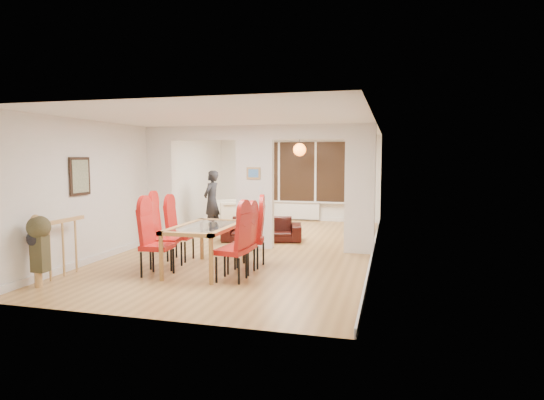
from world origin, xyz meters
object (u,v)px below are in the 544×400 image
at_px(sofa, 262,229).
at_px(bowl, 272,222).
at_px(dining_table, 206,248).
at_px(armchair, 231,214).
at_px(person, 212,201).
at_px(coffee_table, 281,227).
at_px(dining_chair_la, 157,241).
at_px(television, 358,221).
at_px(dining_chair_ra, 231,245).
at_px(dining_chair_rc, 250,235).
at_px(bottle, 273,217).
at_px(dining_chair_lc, 180,232).
at_px(dining_chair_lb, 166,235).
at_px(dining_chair_rb, 241,241).

xyz_separation_m(sofa, bowl, (-0.10, 1.33, -0.02)).
height_order(dining_table, armchair, armchair).
bearing_deg(bowl, person, -170.54).
height_order(person, coffee_table, person).
xyz_separation_m(dining_chair_la, person, (-0.92, 4.55, 0.23)).
bearing_deg(dining_table, person, 111.02).
relative_size(dining_chair_la, television, 1.09).
relative_size(dining_chair_la, coffee_table, 1.18).
bearing_deg(television, dining_chair_ra, 170.44).
xyz_separation_m(dining_chair_la, armchair, (-0.55, 5.02, -0.18)).
bearing_deg(bowl, coffee_table, 21.84).
height_order(dining_chair_rc, armchair, dining_chair_rc).
height_order(coffee_table, bottle, bottle).
bearing_deg(person, coffee_table, 107.55).
xyz_separation_m(dining_chair_la, dining_chair_rc, (1.28, 0.99, -0.01)).
relative_size(dining_chair_lc, dining_chair_rc, 0.97).
bearing_deg(bottle, person, -165.87).
relative_size(dining_chair_rc, person, 0.70).
height_order(dining_chair_la, dining_chair_rc, dining_chair_la).
bearing_deg(television, dining_chair_lc, 151.20).
distance_m(dining_chair_lb, dining_chair_lc, 0.61).
height_order(dining_chair_lb, person, person).
bearing_deg(armchair, dining_chair_rc, -12.52).
relative_size(dining_chair_lb, armchair, 1.35).
xyz_separation_m(dining_chair_lb, bowl, (0.78, 4.30, -0.34)).
bearing_deg(coffee_table, dining_chair_rb, -85.01).
distance_m(dining_chair_ra, person, 5.04).
bearing_deg(television, dining_table, 162.11).
bearing_deg(bowl, dining_chair_rb, -81.97).
bearing_deg(coffee_table, dining_chair_lc, -105.20).
xyz_separation_m(dining_chair_rb, sofa, (-0.50, 2.96, -0.26)).
bearing_deg(bottle, sofa, -85.33).
height_order(dining_chair_rb, sofa, dining_chair_rb).
bearing_deg(bowl, dining_table, -90.36).
bearing_deg(dining_chair_rc, person, 110.48).
bearing_deg(dining_chair_lb, dining_chair_rb, -11.49).
bearing_deg(bottle, dining_chair_lb, -99.74).
xyz_separation_m(dining_chair_la, dining_chair_rb, (1.26, 0.52, -0.04)).
bearing_deg(dining_chair_lb, bowl, 67.90).
bearing_deg(dining_chair_rb, coffee_table, 98.23).
relative_size(armchair, person, 0.54).
relative_size(dining_chair_lc, dining_chair_rb, 1.02).
distance_m(dining_table, dining_chair_lb, 0.78).
height_order(television, bowl, television).
bearing_deg(person, sofa, 64.09).
distance_m(dining_chair_lc, dining_chair_ra, 1.80).
distance_m(dining_chair_ra, bottle, 4.96).
xyz_separation_m(dining_chair_la, dining_chair_lb, (-0.12, 0.52, 0.02)).
distance_m(dining_chair_lb, television, 5.58).
xyz_separation_m(dining_chair_rc, bowl, (-0.62, 3.82, -0.31)).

